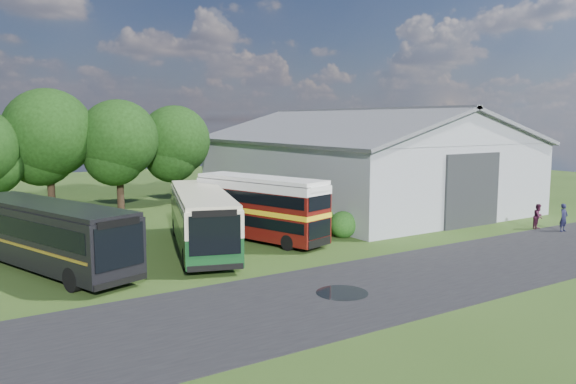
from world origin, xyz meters
TOP-DOWN VIEW (x-y plane):
  - ground at (0.00, 0.00)m, footprint 120.00×120.00m
  - asphalt_road at (3.00, -3.00)m, footprint 60.00×8.00m
  - puddle at (-1.50, -3.00)m, footprint 2.20×2.20m
  - storage_shed at (15.00, 15.98)m, footprint 18.80×24.80m
  - tree_mid at (-8.00, 24.80)m, footprint 6.80×6.80m
  - tree_right_a at (-3.00, 23.80)m, footprint 6.26×6.26m
  - tree_right_b at (2.00, 24.60)m, footprint 5.98×5.98m
  - shrub_front at (5.60, 6.00)m, footprint 1.70×1.70m
  - shrub_mid at (5.60, 8.00)m, footprint 1.60×1.60m
  - shrub_back at (5.60, 10.00)m, footprint 1.80×1.80m
  - bus_green_single at (-3.13, 7.62)m, footprint 6.34×12.23m
  - bus_maroon_double at (0.83, 7.93)m, footprint 4.79×9.23m
  - bus_dark_single at (-11.20, 7.63)m, footprint 6.43×12.12m
  - visitor_a at (18.69, -0.42)m, footprint 0.69×0.47m
  - visitor_b at (18.05, 0.96)m, footprint 0.91×0.76m

SIDE VIEW (x-z plane):
  - ground at x=0.00m, z-range 0.00..0.00m
  - asphalt_road at x=3.00m, z-range -0.01..0.01m
  - puddle at x=-1.50m, z-range -0.01..0.01m
  - shrub_front at x=5.60m, z-range -0.85..0.85m
  - shrub_mid at x=5.60m, z-range -0.80..0.80m
  - shrub_back at x=5.60m, z-range -0.90..0.90m
  - visitor_b at x=18.05m, z-range 0.00..1.68m
  - visitor_a at x=18.69m, z-range 0.00..1.82m
  - bus_dark_single at x=-11.20m, z-range 0.11..3.38m
  - bus_green_single at x=-3.13m, z-range 0.11..3.41m
  - bus_maroon_double at x=0.83m, z-range 0.00..3.85m
  - storage_shed at x=15.00m, z-range 0.09..8.24m
  - tree_right_b at x=2.00m, z-range 1.21..9.66m
  - tree_right_a at x=-3.00m, z-range 1.27..10.10m
  - tree_mid at x=-8.00m, z-range 1.38..10.98m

